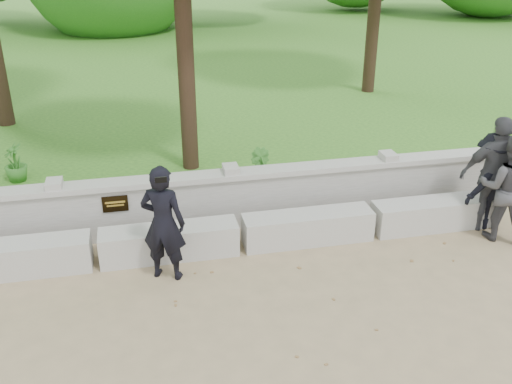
# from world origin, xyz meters

# --- Properties ---
(ground) EXTENTS (80.00, 80.00, 0.00)m
(ground) POSITION_xyz_m (0.00, 0.00, 0.00)
(ground) COLOR #9C8660
(ground) RESTS_ON ground
(lawn) EXTENTS (40.00, 22.00, 0.25)m
(lawn) POSITION_xyz_m (0.00, 14.00, 0.12)
(lawn) COLOR #2D5B1E
(lawn) RESTS_ON ground
(concrete_bench) EXTENTS (11.90, 0.45, 0.45)m
(concrete_bench) POSITION_xyz_m (0.00, 1.90, 0.22)
(concrete_bench) COLOR beige
(concrete_bench) RESTS_ON ground
(parapet_wall) EXTENTS (12.50, 0.35, 0.90)m
(parapet_wall) POSITION_xyz_m (0.00, 2.60, 0.46)
(parapet_wall) COLOR #B1AEA7
(parapet_wall) RESTS_ON ground
(man_main) EXTENTS (0.67, 0.63, 1.57)m
(man_main) POSITION_xyz_m (0.92, 1.40, 0.79)
(man_main) COLOR black
(man_main) RESTS_ON ground
(visitor_left) EXTENTS (0.99, 0.94, 1.61)m
(visitor_left) POSITION_xyz_m (5.80, 1.41, 0.80)
(visitor_left) COLOR #3D3C41
(visitor_left) RESTS_ON ground
(visitor_mid) EXTENTS (1.11, 0.89, 1.50)m
(visitor_mid) POSITION_xyz_m (5.80, 1.79, 0.75)
(visitor_mid) COLOR black
(visitor_mid) RESTS_ON ground
(visitor_right) EXTENTS (1.11, 0.68, 1.77)m
(visitor_right) POSITION_xyz_m (5.80, 1.70, 0.88)
(visitor_right) COLOR #3C3D41
(visitor_right) RESTS_ON ground
(shrub_b) EXTENTS (0.48, 0.48, 0.69)m
(shrub_b) POSITION_xyz_m (2.63, 3.33, 0.59)
(shrub_b) COLOR #357126
(shrub_b) RESTS_ON lawn
(shrub_d) EXTENTS (0.46, 0.48, 0.67)m
(shrub_d) POSITION_xyz_m (-1.37, 4.54, 0.58)
(shrub_d) COLOR #357126
(shrub_d) RESTS_ON lawn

